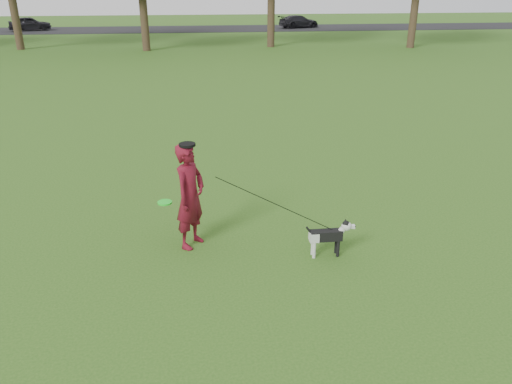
{
  "coord_description": "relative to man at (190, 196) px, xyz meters",
  "views": [
    {
      "loc": [
        -1.02,
        -7.28,
        4.1
      ],
      "look_at": [
        -0.14,
        0.05,
        0.95
      ],
      "focal_mm": 35.0,
      "sensor_mm": 36.0,
      "label": 1
    }
  ],
  "objects": [
    {
      "name": "man",
      "position": [
        0.0,
        0.0,
        0.0
      ],
      "size": [
        0.7,
        0.77,
        1.77
      ],
      "primitive_type": "imported",
      "rotation": [
        0.0,
        0.0,
        1.01
      ],
      "color": "#5C0D1F",
      "rests_on": "ground"
    },
    {
      "name": "car_right",
      "position": [
        9.78,
        39.84,
        -0.32
      ],
      "size": [
        4.05,
        2.7,
        1.09
      ],
      "primitive_type": "imported",
      "rotation": [
        0.0,
        0.0,
        1.91
      ],
      "color": "black",
      "rests_on": "road"
    },
    {
      "name": "dog",
      "position": [
        2.18,
        -0.62,
        -0.5
      ],
      "size": [
        0.82,
        0.16,
        0.62
      ],
      "color": "black",
      "rests_on": "ground"
    },
    {
      "name": "man_held_items",
      "position": [
        1.35,
        -0.34,
        -0.06
      ],
      "size": [
        2.81,
        0.75,
        1.36
      ],
      "color": "#1DEB25",
      "rests_on": "ground"
    },
    {
      "name": "road",
      "position": [
        1.2,
        39.84,
        -0.87
      ],
      "size": [
        120.0,
        7.0,
        0.02
      ],
      "primitive_type": "cube",
      "color": "black",
      "rests_on": "ground"
    },
    {
      "name": "ground",
      "position": [
        1.2,
        -0.16,
        -0.88
      ],
      "size": [
        120.0,
        120.0,
        0.0
      ],
      "primitive_type": "plane",
      "color": "#285116",
      "rests_on": "ground"
    },
    {
      "name": "car_left",
      "position": [
        -13.86,
        39.84,
        -0.28
      ],
      "size": [
        3.7,
        2.37,
        1.17
      ],
      "primitive_type": "imported",
      "rotation": [
        0.0,
        0.0,
        1.88
      ],
      "color": "black",
      "rests_on": "road"
    }
  ]
}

